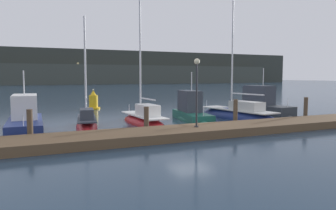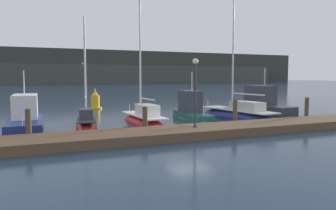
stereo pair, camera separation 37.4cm
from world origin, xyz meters
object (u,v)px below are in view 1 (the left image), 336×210
at_px(sailboat_berth_3, 144,121).
at_px(motorboat_berth_4, 191,115).
at_px(channel_buoy, 93,101).
at_px(dock_lamppost, 197,81).
at_px(sailboat_berth_2, 87,126).
at_px(sailboat_berth_5, 238,117).
at_px(motorboat_berth_1, 25,124).
at_px(motorboat_berth_6, 262,109).

bearing_deg(sailboat_berth_3, motorboat_berth_4, 7.84).
distance_m(channel_buoy, dock_lamppost, 17.02).
distance_m(sailboat_berth_2, sailboat_berth_5, 11.29).
relative_size(sailboat_berth_2, channel_buoy, 3.77).
relative_size(motorboat_berth_1, sailboat_berth_3, 0.76).
xyz_separation_m(motorboat_berth_1, sailboat_berth_3, (7.30, -0.58, -0.16)).
relative_size(sailboat_berth_2, sailboat_berth_3, 0.80).
distance_m(sailboat_berth_2, sailboat_berth_3, 3.82).
distance_m(sailboat_berth_3, motorboat_berth_4, 3.95).
bearing_deg(dock_lamppost, motorboat_berth_1, 146.08).
xyz_separation_m(sailboat_berth_2, sailboat_berth_5, (11.29, -0.11, -0.03)).
bearing_deg(channel_buoy, sailboat_berth_3, -84.86).
xyz_separation_m(sailboat_berth_2, dock_lamppost, (5.01, -4.98, 2.80)).
distance_m(sailboat_berth_5, channel_buoy, 14.61).
relative_size(sailboat_berth_3, dock_lamppost, 2.51).
relative_size(motorboat_berth_6, dock_lamppost, 1.64).
distance_m(motorboat_berth_1, sailboat_berth_5, 14.80).
xyz_separation_m(motorboat_berth_4, sailboat_berth_5, (3.56, -0.80, -0.23)).
bearing_deg(motorboat_berth_1, sailboat_berth_3, -4.52).
bearing_deg(sailboat_berth_5, sailboat_berth_2, 179.46).
relative_size(motorboat_berth_1, motorboat_berth_4, 1.19).
bearing_deg(channel_buoy, sailboat_berth_2, -103.28).
relative_size(motorboat_berth_4, sailboat_berth_5, 0.56).
bearing_deg(channel_buoy, dock_lamppost, -82.40).
xyz_separation_m(motorboat_berth_6, dock_lamppost, (-9.67, -6.10, 2.48)).
xyz_separation_m(sailboat_berth_3, dock_lamppost, (1.19, -5.13, 2.78)).
relative_size(sailboat_berth_3, motorboat_berth_6, 1.53).
bearing_deg(channel_buoy, sailboat_berth_5, -54.32).
bearing_deg(motorboat_berth_6, motorboat_berth_1, -178.75).
xyz_separation_m(sailboat_berth_5, channel_buoy, (-8.52, 11.86, 0.62)).
height_order(sailboat_berth_2, sailboat_berth_3, sailboat_berth_3).
relative_size(motorboat_berth_4, channel_buoy, 2.98).
relative_size(motorboat_berth_1, sailboat_berth_5, 0.67).
bearing_deg(motorboat_berth_1, sailboat_berth_2, -11.83).
distance_m(sailboat_berth_3, sailboat_berth_5, 7.48).
height_order(sailboat_berth_2, sailboat_berth_5, sailboat_berth_5).
bearing_deg(sailboat_berth_5, channel_buoy, 125.68).
bearing_deg(sailboat_berth_5, dock_lamppost, -142.21).
relative_size(motorboat_berth_4, motorboat_berth_6, 0.97).
bearing_deg(motorboat_berth_4, dock_lamppost, -115.66).
height_order(sailboat_berth_3, dock_lamppost, sailboat_berth_3).
bearing_deg(sailboat_berth_5, sailboat_berth_3, 178.03).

